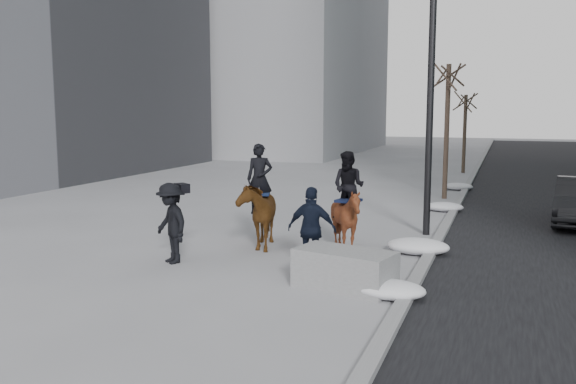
% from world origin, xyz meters
% --- Properties ---
extents(ground, '(120.00, 120.00, 0.00)m').
position_xyz_m(ground, '(0.00, 0.00, 0.00)').
color(ground, gray).
rests_on(ground, ground).
extents(curb, '(0.25, 90.00, 0.12)m').
position_xyz_m(curb, '(3.00, 10.00, 0.06)').
color(curb, gray).
rests_on(curb, ground).
extents(planter, '(1.99, 1.32, 0.73)m').
position_xyz_m(planter, '(1.79, -0.64, 0.37)').
color(planter, gray).
rests_on(planter, ground).
extents(tree_near, '(1.20, 1.20, 5.47)m').
position_xyz_m(tree_near, '(2.40, 11.70, 2.74)').
color(tree_near, '#3B2F23').
rests_on(tree_near, ground).
extents(tree_far, '(1.20, 1.20, 4.46)m').
position_xyz_m(tree_far, '(2.40, 21.36, 2.23)').
color(tree_far, '#3A2922').
rests_on(tree_far, ground).
extents(mounted_left, '(1.45, 2.11, 2.50)m').
position_xyz_m(mounted_left, '(-1.09, 2.05, 0.93)').
color(mounted_left, '#4C2C0F').
rests_on(mounted_left, ground).
extents(mounted_right, '(1.49, 1.61, 2.36)m').
position_xyz_m(mounted_right, '(1.11, 2.15, 0.95)').
color(mounted_right, '#4B1B0F').
rests_on(mounted_right, ground).
extents(feeder, '(1.04, 0.87, 1.75)m').
position_xyz_m(feeder, '(0.83, 0.36, 0.88)').
color(feeder, black).
rests_on(feeder, ground).
extents(camera_crew, '(1.30, 1.18, 1.75)m').
position_xyz_m(camera_crew, '(-2.24, -0.06, 0.89)').
color(camera_crew, black).
rests_on(camera_crew, ground).
extents(lamppost, '(0.25, 1.94, 9.09)m').
position_xyz_m(lamppost, '(2.60, 4.70, 4.99)').
color(lamppost, black).
rests_on(lamppost, ground).
extents(snow_piles, '(1.44, 15.99, 0.37)m').
position_xyz_m(snow_piles, '(2.70, 5.21, 0.16)').
color(snow_piles, silver).
rests_on(snow_piles, ground).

